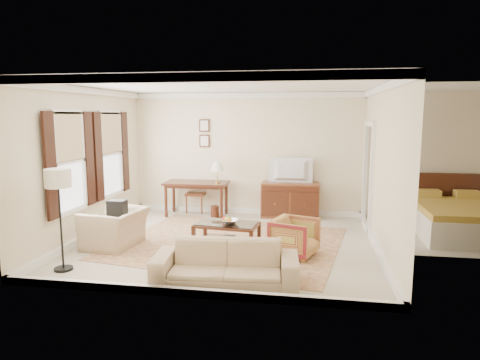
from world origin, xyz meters
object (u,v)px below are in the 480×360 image
(tv, at_px, (291,162))
(coffee_table, at_px, (227,229))
(sofa, at_px, (226,257))
(sideboard, at_px, (290,200))
(writing_desk, at_px, (196,186))
(striped_armchair, at_px, (295,235))
(club_armchair, at_px, (115,222))

(tv, bearing_deg, coffee_table, 68.36)
(sofa, bearing_deg, sideboard, 75.68)
(sideboard, xyz_separation_m, tv, (0.00, -0.02, 0.89))
(coffee_table, bearing_deg, sofa, -79.45)
(writing_desk, relative_size, coffee_table, 1.26)
(coffee_table, bearing_deg, writing_desk, 116.89)
(tv, distance_m, coffee_table, 2.87)
(writing_desk, relative_size, sideboard, 1.11)
(coffee_table, bearing_deg, striped_armchair, -10.96)
(striped_armchair, xyz_separation_m, sofa, (-0.91, -1.38, 0.04))
(writing_desk, height_order, sideboard, sideboard)
(sideboard, xyz_separation_m, club_armchair, (-3.03, -2.78, 0.05))
(sideboard, relative_size, coffee_table, 1.13)
(striped_armchair, bearing_deg, tv, 23.82)
(writing_desk, distance_m, coffee_table, 2.67)
(tv, relative_size, sofa, 0.47)
(tv, height_order, coffee_table, tv)
(tv, height_order, striped_armchair, tv)
(coffee_table, bearing_deg, club_armchair, -173.42)
(striped_armchair, bearing_deg, club_armchair, 109.40)
(striped_armchair, height_order, club_armchair, club_armchair)
(striped_armchair, xyz_separation_m, club_armchair, (-3.24, 0.00, 0.10))
(sideboard, distance_m, sofa, 4.22)
(sofa, bearing_deg, club_armchair, 144.55)
(sideboard, height_order, tv, tv)
(sideboard, distance_m, coffee_table, 2.74)
(writing_desk, relative_size, tv, 1.55)
(striped_armchair, relative_size, club_armchair, 0.68)
(tv, height_order, sofa, tv)
(striped_armchair, height_order, sofa, sofa)
(writing_desk, distance_m, striped_armchair, 3.56)
(club_armchair, bearing_deg, coffee_table, 103.65)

